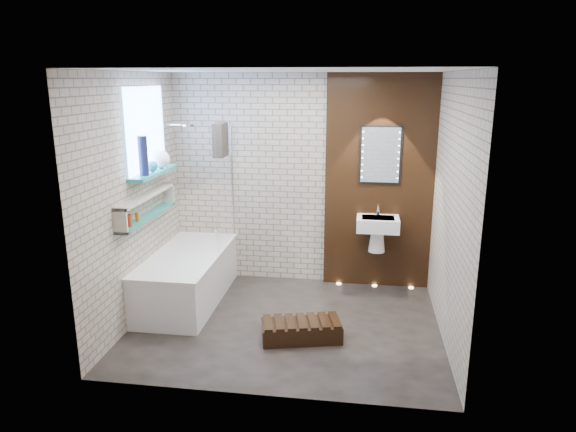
% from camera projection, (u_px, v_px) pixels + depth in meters
% --- Properties ---
extents(ground, '(3.20, 3.20, 0.00)m').
position_uv_depth(ground, '(286.00, 324.00, 5.52)').
color(ground, black).
rests_on(ground, ground).
extents(room_shell, '(3.24, 3.20, 2.60)m').
position_uv_depth(room_shell, '(286.00, 205.00, 5.19)').
color(room_shell, '#B7A591').
rests_on(room_shell, ground).
extents(walnut_panel, '(1.30, 0.06, 2.60)m').
position_uv_depth(walnut_panel, '(379.00, 183.00, 6.28)').
color(walnut_panel, black).
rests_on(walnut_panel, ground).
extents(clerestory_window, '(0.18, 1.00, 0.94)m').
position_uv_depth(clerestory_window, '(147.00, 139.00, 5.59)').
color(clerestory_window, '#7FADE0').
rests_on(clerestory_window, room_shell).
extents(display_niche, '(0.14, 1.30, 0.26)m').
position_uv_depth(display_niche, '(147.00, 206.00, 5.57)').
color(display_niche, '#227F7A').
rests_on(display_niche, room_shell).
extents(bathtub, '(0.79, 1.74, 0.70)m').
position_uv_depth(bathtub, '(188.00, 277.00, 6.05)').
color(bathtub, white).
rests_on(bathtub, ground).
extents(bath_screen, '(0.01, 0.78, 1.40)m').
position_uv_depth(bath_screen, '(224.00, 187.00, 6.17)').
color(bath_screen, white).
rests_on(bath_screen, bathtub).
extents(towel, '(0.11, 0.29, 0.38)m').
position_uv_depth(towel, '(220.00, 140.00, 5.92)').
color(towel, black).
rests_on(towel, bath_screen).
extents(shower_head, '(0.18, 0.18, 0.02)m').
position_uv_depth(shower_head, '(188.00, 125.00, 6.10)').
color(shower_head, silver).
rests_on(shower_head, room_shell).
extents(washbasin, '(0.50, 0.36, 0.58)m').
position_uv_depth(washbasin, '(378.00, 229.00, 6.22)').
color(washbasin, white).
rests_on(washbasin, walnut_panel).
extents(led_mirror, '(0.50, 0.02, 0.70)m').
position_uv_depth(led_mirror, '(380.00, 155.00, 6.15)').
color(led_mirror, black).
rests_on(led_mirror, walnut_panel).
extents(walnut_step, '(0.84, 0.52, 0.17)m').
position_uv_depth(walnut_step, '(301.00, 331.00, 5.19)').
color(walnut_step, black).
rests_on(walnut_step, ground).
extents(niche_bottles, '(0.06, 0.25, 0.13)m').
position_uv_depth(niche_bottles, '(132.00, 219.00, 5.22)').
color(niche_bottles, '#B1651B').
rests_on(niche_bottles, display_niche).
extents(sill_vases, '(0.20, 0.62, 0.41)m').
position_uv_depth(sill_vases, '(155.00, 159.00, 5.67)').
color(sill_vases, '#227F7A').
rests_on(sill_vases, clerestory_window).
extents(floor_uplights, '(0.96, 0.06, 0.01)m').
position_uv_depth(floor_uplights, '(375.00, 286.00, 6.54)').
color(floor_uplights, '#FFD899').
rests_on(floor_uplights, ground).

